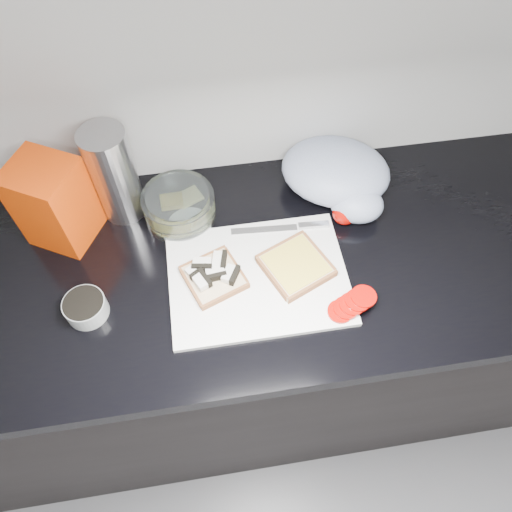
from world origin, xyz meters
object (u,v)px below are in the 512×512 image
at_px(bread_bag, 54,203).
at_px(steel_canister, 114,175).
at_px(cutting_board, 258,278).
at_px(glass_bowl, 179,206).

bearing_deg(bread_bag, steel_canister, 48.60).
relative_size(cutting_board, bread_bag, 1.85).
bearing_deg(cutting_board, bread_bag, 154.88).
bearing_deg(glass_bowl, steel_canister, 162.77).
distance_m(cutting_board, bread_bag, 0.49).
relative_size(glass_bowl, steel_canister, 0.70).
bearing_deg(glass_bowl, bread_bag, -178.51).
xyz_separation_m(glass_bowl, steel_canister, (-0.13, 0.04, 0.09)).
bearing_deg(bread_bag, glass_bowl, 30.47).
bearing_deg(cutting_board, glass_bowl, 127.36).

